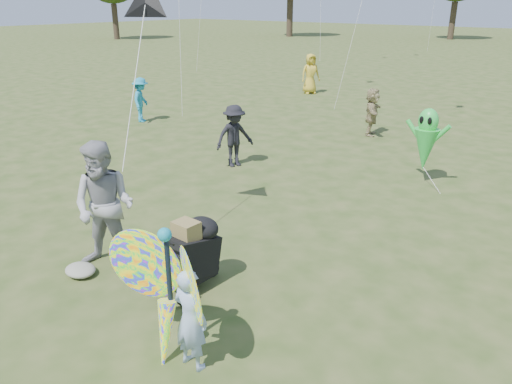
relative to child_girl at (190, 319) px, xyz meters
The scene contains 12 objects.
ground 1.54m from the child_girl, 130.47° to the left, with size 160.00×160.00×0.00m, color #51592B.
child_girl is the anchor object (origin of this frame).
adult_man 2.82m from the child_girl, 162.80° to the left, with size 0.99×0.77×2.03m, color #9C9BA1.
grey_bag 2.87m from the child_girl, behind, with size 0.51×0.42×0.16m, color gray.
crowd_b 7.42m from the child_girl, 127.09° to the left, with size 1.01×0.58×1.56m, color black.
crowd_d 11.38m from the child_girl, 106.34° to the left, with size 1.35×0.43×1.45m, color #9D8E61.
crowd_g 18.21m from the child_girl, 118.60° to the left, with size 0.85×0.55×1.74m, color gold.
crowd_i 12.76m from the child_girl, 143.10° to the left, with size 0.97×0.56×1.51m, color teal.
jogging_stroller 1.67m from the child_girl, 134.62° to the left, with size 0.54×1.06×1.09m.
butterfly_kite 0.40m from the child_girl, behind, with size 1.74×0.75×1.84m.
delta_kite_rig 4.91m from the child_girl, 144.03° to the left, with size 1.16×1.56×2.68m.
alien_kite 7.64m from the child_girl, 92.11° to the left, with size 1.12×0.69×1.74m.
Camera 1 is at (4.40, -4.27, 3.95)m, focal length 35.00 mm.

